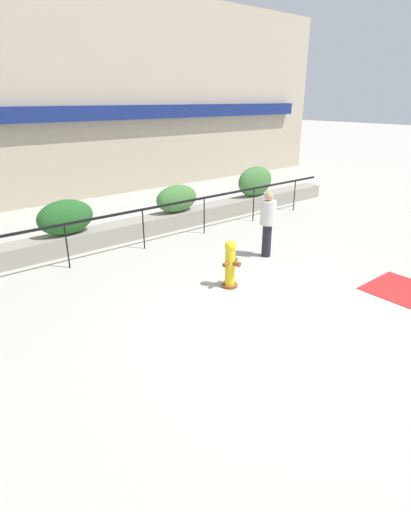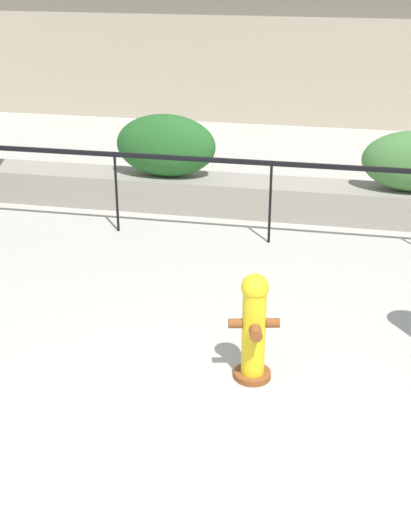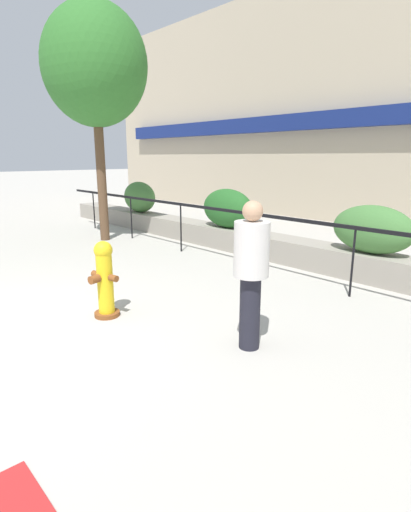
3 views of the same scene
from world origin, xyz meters
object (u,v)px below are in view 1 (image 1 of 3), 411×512
(hedge_bush_1, at_px, (66,217))
(fire_hydrant, at_px, (230,264))
(hedge_bush_2, at_px, (177,199))
(pedestrian, at_px, (268,220))
(hedge_bush_3, at_px, (255,181))

(hedge_bush_1, distance_m, fire_hydrant, 4.81)
(hedge_bush_1, bearing_deg, hedge_bush_2, 0.00)
(fire_hydrant, relative_size, pedestrian, 0.62)
(hedge_bush_3, distance_m, pedestrian, 4.87)
(hedge_bush_1, height_order, fire_hydrant, hedge_bush_1)
(hedge_bush_1, relative_size, hedge_bush_2, 1.02)
(hedge_bush_1, bearing_deg, pedestrian, -42.76)
(hedge_bush_1, relative_size, hedge_bush_3, 0.95)
(hedge_bush_3, bearing_deg, hedge_bush_2, 180.00)
(fire_hydrant, bearing_deg, hedge_bush_1, 113.71)
(hedge_bush_1, height_order, pedestrian, pedestrian)
(fire_hydrant, bearing_deg, hedge_bush_2, 68.95)
(hedge_bush_2, bearing_deg, hedge_bush_3, 0.00)
(hedge_bush_1, bearing_deg, hedge_bush_3, 0.00)
(hedge_bush_2, relative_size, fire_hydrant, 1.37)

